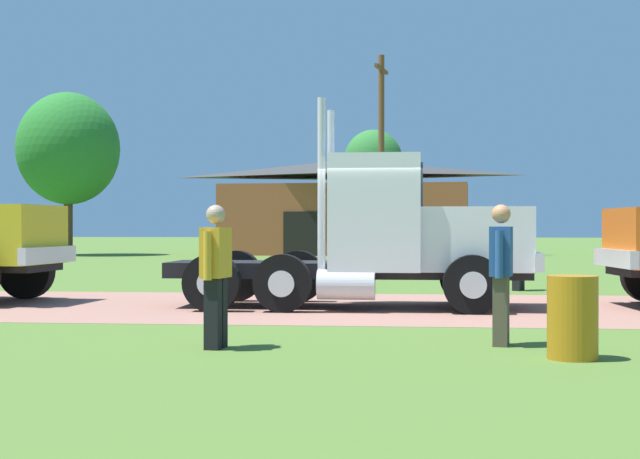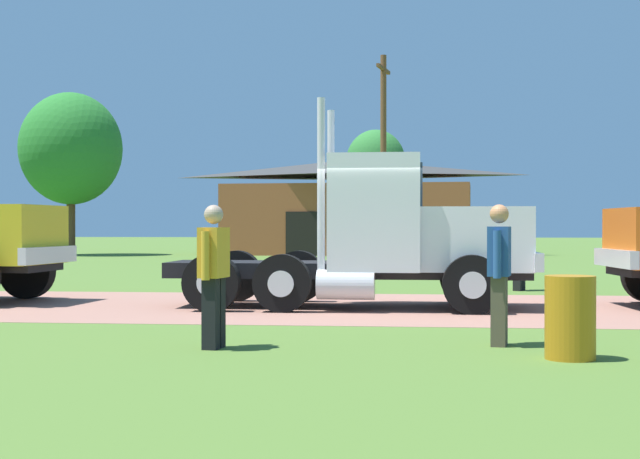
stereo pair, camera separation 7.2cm
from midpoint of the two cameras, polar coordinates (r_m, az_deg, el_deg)
name	(u,v)px [view 1 (the left image)]	position (r m, az deg, el deg)	size (l,w,h in m)	color
ground_plane	(382,307)	(17.11, 3.76, -4.81)	(200.00, 200.00, 0.00)	#4E6E2B
dirt_track	(382,307)	(17.11, 3.76, -4.80)	(120.00, 6.54, 0.01)	#9D6B5B
truck_foreground_white	(392,237)	(16.96, 4.31, -0.49)	(6.73, 2.63, 3.75)	black
visitor_standing_near	(501,269)	(11.81, 10.94, -2.41)	(0.33, 0.60, 1.77)	#264C8C
visitor_walking_mid	(216,270)	(11.39, -6.63, -2.50)	(0.32, 0.64, 1.76)	gold
visitor_far_side	(518,254)	(21.88, 12.05, -1.47)	(0.44, 0.62, 1.57)	gold
steel_barrel	(572,317)	(10.84, 15.13, -5.26)	(0.56, 0.56, 0.94)	#B27214
shed_building	(346,209)	(48.06, 1.56, 1.28)	(13.49, 6.27, 4.93)	#964D2C
utility_pole_far	(381,152)	(39.95, 3.75, 4.80)	(0.53, 2.19, 8.84)	brown
tree_left	(68,149)	(48.79, -15.31, 4.82)	(5.18, 5.18, 8.27)	#513823
tree_mid	(373,164)	(50.32, 3.26, 4.08)	(3.24, 3.24, 6.71)	#513823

